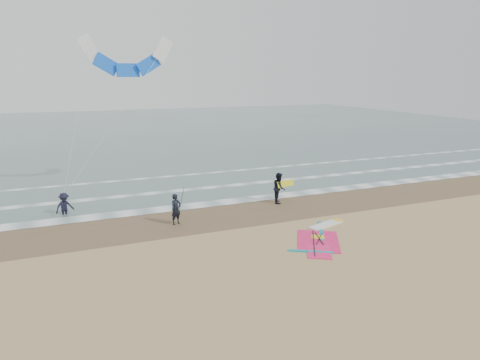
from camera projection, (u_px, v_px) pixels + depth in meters
name	position (u px, v px, depth m)	size (l,w,h in m)	color
ground	(292.00, 250.00, 19.51)	(120.00, 120.00, 0.00)	tan
sea_water	(133.00, 130.00, 62.70)	(120.00, 80.00, 0.02)	#47605E
wet_sand_band	(242.00, 212.00, 24.91)	(120.00, 5.00, 0.01)	brown
foam_waterline	(217.00, 193.00, 28.90)	(120.00, 9.15, 0.02)	white
windsurf_rig	(321.00, 236.00, 21.05)	(4.72, 4.47, 0.11)	white
person_standing	(176.00, 209.00, 22.70)	(0.61, 0.40, 1.67)	black
person_walking	(279.00, 188.00, 26.58)	(0.93, 0.72, 1.91)	black
person_wading	(64.00, 201.00, 24.24)	(1.06, 0.61, 1.64)	black
held_pole	(181.00, 202.00, 22.72)	(0.17, 0.86, 1.82)	black
carried_kiteboard	(286.00, 184.00, 26.58)	(1.30, 0.51, 0.39)	yellow
surf_kite	(127.00, 60.00, 27.86)	(7.71, 4.47, 9.26)	white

